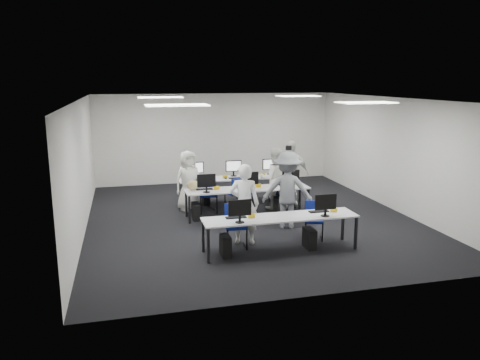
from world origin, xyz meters
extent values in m
plane|color=black|center=(0.00, 0.00, 0.00)|extent=(9.00, 9.00, 0.00)
plane|color=white|center=(0.00, 0.00, 3.00)|extent=(9.00, 9.00, 0.00)
cube|color=silver|center=(0.00, 4.50, 1.50)|extent=(8.00, 0.02, 3.00)
cube|color=silver|center=(0.00, -4.50, 1.50)|extent=(8.00, 0.02, 3.00)
cube|color=silver|center=(-4.00, 0.00, 1.50)|extent=(0.02, 9.00, 3.00)
cube|color=silver|center=(4.00, 0.00, 1.50)|extent=(0.02, 9.00, 3.00)
cube|color=white|center=(-2.00, -2.00, 2.98)|extent=(1.20, 0.60, 0.02)
cube|color=white|center=(2.00, -2.00, 2.98)|extent=(1.20, 0.60, 0.02)
cube|color=white|center=(-2.00, 2.00, 2.98)|extent=(1.20, 0.60, 0.02)
cube|color=white|center=(2.00, 2.00, 2.98)|extent=(1.20, 0.60, 0.02)
cube|color=white|center=(0.00, -2.40, 0.71)|extent=(3.20, 0.70, 0.03)
cube|color=black|center=(-1.55, -2.70, 0.35)|extent=(0.05, 0.05, 0.70)
cube|color=black|center=(-1.55, -2.10, 0.35)|extent=(0.05, 0.05, 0.70)
cube|color=black|center=(1.55, -2.70, 0.35)|extent=(0.05, 0.05, 0.70)
cube|color=black|center=(1.55, -2.10, 0.35)|extent=(0.05, 0.05, 0.70)
cube|color=white|center=(0.00, 0.20, 0.71)|extent=(3.20, 0.70, 0.03)
cube|color=black|center=(-1.55, -0.10, 0.35)|extent=(0.05, 0.05, 0.70)
cube|color=black|center=(-1.55, 0.50, 0.35)|extent=(0.05, 0.05, 0.70)
cube|color=black|center=(1.55, -0.10, 0.35)|extent=(0.05, 0.05, 0.70)
cube|color=black|center=(1.55, 0.50, 0.35)|extent=(0.05, 0.05, 0.70)
cube|color=white|center=(0.00, 1.60, 0.71)|extent=(3.20, 0.70, 0.03)
cube|color=black|center=(-1.55, 1.30, 0.35)|extent=(0.05, 0.05, 0.70)
cube|color=black|center=(-1.55, 1.90, 0.35)|extent=(0.05, 0.05, 0.70)
cube|color=black|center=(1.55, 1.30, 0.35)|extent=(0.05, 0.05, 0.70)
cube|color=black|center=(1.55, 1.90, 0.35)|extent=(0.05, 0.05, 0.70)
cube|color=#0B3997|center=(-0.90, -2.58, 1.03)|extent=(0.46, 0.04, 0.32)
cube|color=black|center=(-0.90, -2.26, 0.74)|extent=(0.42, 0.14, 0.02)
ellipsoid|color=black|center=(-0.60, -2.26, 0.75)|extent=(0.07, 0.10, 0.04)
cube|color=black|center=(-1.15, -2.40, 0.21)|extent=(0.18, 0.40, 0.42)
cube|color=white|center=(0.90, -2.58, 1.03)|extent=(0.46, 0.04, 0.32)
cube|color=black|center=(0.90, -2.26, 0.74)|extent=(0.42, 0.14, 0.02)
ellipsoid|color=black|center=(1.20, -2.26, 0.75)|extent=(0.07, 0.10, 0.04)
cube|color=black|center=(0.65, -2.40, 0.21)|extent=(0.18, 0.40, 0.42)
cube|color=white|center=(-1.10, 0.02, 1.03)|extent=(0.46, 0.04, 0.32)
cube|color=black|center=(-1.10, 0.34, 0.74)|extent=(0.42, 0.14, 0.02)
ellipsoid|color=black|center=(-0.80, 0.34, 0.75)|extent=(0.07, 0.10, 0.04)
cube|color=black|center=(-1.35, 0.20, 0.21)|extent=(0.18, 0.40, 0.42)
cube|color=white|center=(0.00, 0.02, 1.03)|extent=(0.46, 0.04, 0.32)
cube|color=black|center=(0.00, 0.34, 0.74)|extent=(0.42, 0.14, 0.02)
ellipsoid|color=black|center=(0.30, 0.34, 0.75)|extent=(0.07, 0.10, 0.04)
cube|color=black|center=(-0.25, 0.20, 0.21)|extent=(0.18, 0.40, 0.42)
cube|color=white|center=(1.10, 0.02, 1.03)|extent=(0.46, 0.04, 0.32)
cube|color=black|center=(1.10, 0.34, 0.74)|extent=(0.42, 0.14, 0.02)
ellipsoid|color=black|center=(1.40, 0.34, 0.75)|extent=(0.07, 0.10, 0.04)
cube|color=black|center=(0.85, 0.20, 0.21)|extent=(0.18, 0.40, 0.42)
cube|color=white|center=(-1.10, 1.78, 1.03)|extent=(0.46, 0.04, 0.32)
cube|color=black|center=(-1.10, 1.46, 0.74)|extent=(0.42, 0.14, 0.02)
ellipsoid|color=black|center=(-1.40, 1.46, 0.75)|extent=(0.07, 0.10, 0.04)
cube|color=black|center=(-0.85, 1.60, 0.21)|extent=(0.18, 0.40, 0.42)
cube|color=white|center=(0.00, 1.78, 1.03)|extent=(0.46, 0.04, 0.32)
cube|color=black|center=(0.00, 1.46, 0.74)|extent=(0.42, 0.14, 0.02)
ellipsoid|color=black|center=(-0.30, 1.46, 0.75)|extent=(0.07, 0.10, 0.04)
cube|color=black|center=(0.25, 1.60, 0.21)|extent=(0.18, 0.40, 0.42)
cube|color=white|center=(1.10, 1.78, 1.03)|extent=(0.46, 0.04, 0.32)
cube|color=black|center=(1.10, 1.46, 0.74)|extent=(0.42, 0.14, 0.02)
ellipsoid|color=black|center=(0.80, 1.46, 0.75)|extent=(0.07, 0.10, 0.04)
cube|color=black|center=(1.35, 1.60, 0.21)|extent=(0.18, 0.40, 0.42)
cube|color=navy|center=(-0.83, -1.96, 0.46)|extent=(0.48, 0.46, 0.06)
cube|color=navy|center=(-0.82, -1.77, 0.72)|extent=(0.42, 0.09, 0.36)
cube|color=navy|center=(0.96, -1.87, 0.42)|extent=(0.51, 0.50, 0.05)
cube|color=navy|center=(1.02, -1.69, 0.66)|extent=(0.38, 0.17, 0.33)
cube|color=navy|center=(-0.93, 0.78, 0.48)|extent=(0.50, 0.49, 0.06)
cube|color=navy|center=(-0.91, 0.99, 0.76)|extent=(0.44, 0.10, 0.38)
cube|color=navy|center=(0.03, 0.70, 0.44)|extent=(0.53, 0.52, 0.06)
cube|color=navy|center=(-0.04, 0.88, 0.68)|extent=(0.39, 0.18, 0.34)
cube|color=navy|center=(1.24, 0.77, 0.43)|extent=(0.45, 0.44, 0.06)
cube|color=navy|center=(1.22, 0.96, 0.67)|extent=(0.39, 0.09, 0.34)
cube|color=navy|center=(-0.99, 1.12, 0.48)|extent=(0.56, 0.55, 0.06)
cube|color=navy|center=(-0.94, 0.92, 0.75)|extent=(0.44, 0.17, 0.38)
cube|color=navy|center=(-0.15, 1.01, 0.44)|extent=(0.52, 0.50, 0.06)
cube|color=navy|center=(-0.09, 0.83, 0.69)|extent=(0.40, 0.16, 0.34)
cube|color=navy|center=(1.05, 0.95, 0.44)|extent=(0.52, 0.51, 0.06)
cube|color=navy|center=(1.00, 0.77, 0.69)|extent=(0.40, 0.16, 0.35)
ellipsoid|color=#A18853|center=(-1.39, 0.34, 0.86)|extent=(0.32, 0.21, 0.25)
imported|color=white|center=(-0.60, -1.76, 0.87)|extent=(0.74, 0.62, 1.74)
imported|color=white|center=(0.88, 0.71, 0.84)|extent=(0.88, 0.72, 1.67)
imported|color=white|center=(-1.40, 1.12, 0.81)|extent=(0.92, 0.76, 1.62)
imported|color=white|center=(1.42, 0.97, 0.91)|extent=(1.14, 0.69, 1.82)
imported|color=gray|center=(0.66, -0.97, 0.92)|extent=(1.35, 1.07, 1.83)
cube|color=black|center=(0.72, -0.80, 1.90)|extent=(0.20, 0.22, 0.10)
camera|label=1|loc=(-3.01, -11.07, 3.48)|focal=35.00mm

